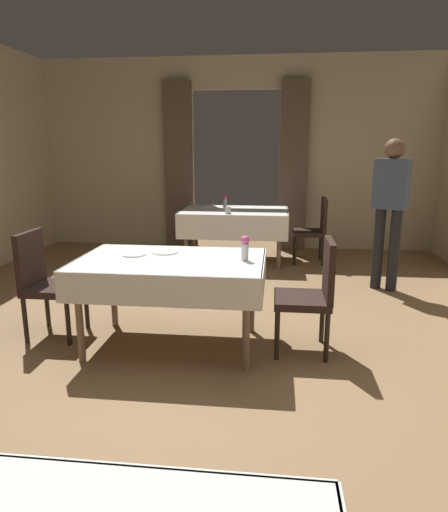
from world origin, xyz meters
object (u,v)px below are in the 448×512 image
object	(u,v)px
person_waiter_by_doorway	(390,202)
dining_table_mid	(171,269)
flower_vase_mid	(245,247)
dining_table_far	(235,217)
plate_mid_b	(165,252)
plate_far_c	(209,206)
chair_mid_right	(313,291)
chair_far_right	(315,227)
flower_vase_far	(225,201)
plate_mid_c	(134,254)
glass_far_b	(228,210)
chair_mid_left	(45,279)

from	to	relation	value
person_waiter_by_doorway	dining_table_mid	bearing A→B (deg)	-139.35
flower_vase_mid	dining_table_mid	bearing A→B (deg)	-178.72
dining_table_far	plate_mid_b	size ratio (longest dim) A/B	6.56
plate_far_c	chair_mid_right	bearing A→B (deg)	-68.37
plate_mid_b	plate_far_c	bearing A→B (deg)	91.38
chair_far_right	person_waiter_by_doorway	distance (m)	1.49
dining_table_far	chair_mid_right	bearing A→B (deg)	-73.14
dining_table_far	flower_vase_far	world-z (taller)	flower_vase_far
dining_table_mid	flower_vase_mid	xyz separation A→B (m)	(0.60, 0.01, 0.19)
plate_mid_c	plate_far_c	distance (m)	3.25
plate_mid_b	plate_mid_c	xyz separation A→B (m)	(-0.24, -0.12, 0.00)
dining_table_far	flower_vase_far	size ratio (longest dim) A/B	7.50
flower_vase_mid	plate_far_c	bearing A→B (deg)	103.08
glass_far_b	plate_far_c	xyz separation A→B (m)	(-0.36, 0.74, -0.04)
chair_mid_right	chair_mid_left	bearing A→B (deg)	178.23
plate_mid_c	dining_table_far	bearing A→B (deg)	78.49
dining_table_mid	dining_table_far	bearing A→B (deg)	85.22
dining_table_mid	plate_mid_b	world-z (taller)	plate_mid_b
plate_mid_c	flower_vase_far	xyz separation A→B (m)	(0.43, 3.02, 0.10)
flower_vase_far	person_waiter_by_doorway	distance (m)	2.41
flower_vase_mid	plate_mid_b	world-z (taller)	flower_vase_mid
plate_mid_c	plate_far_c	bearing A→B (deg)	87.15
chair_far_right	flower_vase_mid	bearing A→B (deg)	-104.81
glass_far_b	dining_table_mid	bearing A→B (deg)	-94.10
plate_far_c	flower_vase_mid	bearing A→B (deg)	-76.92
chair_far_right	dining_table_far	bearing A→B (deg)	-177.97
chair_mid_left	dining_table_far	bearing A→B (deg)	64.22
chair_mid_left	flower_vase_far	bearing A→B (deg)	67.83
chair_mid_right	flower_vase_mid	size ratio (longest dim) A/B	4.63
chair_far_right	glass_far_b	bearing A→B (deg)	-161.13
plate_mid_b	plate_far_c	size ratio (longest dim) A/B	1.12
flower_vase_mid	person_waiter_by_doorway	xyz separation A→B (m)	(1.51, 1.80, 0.17)
plate_mid_c	flower_vase_far	distance (m)	3.06
dining_table_far	chair_mid_right	xyz separation A→B (m)	(0.89, -2.95, -0.14)
flower_vase_mid	person_waiter_by_doorway	bearing A→B (deg)	49.95
flower_vase_far	glass_far_b	bearing A→B (deg)	-79.71
dining_table_mid	plate_mid_c	bearing A→B (deg)	164.69
chair_far_right	flower_vase_far	bearing A→B (deg)	175.22
chair_mid_left	plate_mid_c	distance (m)	0.84
chair_far_right	glass_far_b	world-z (taller)	chair_far_right
plate_mid_b	glass_far_b	size ratio (longest dim) A/B	2.53
plate_mid_b	person_waiter_by_doorway	size ratio (longest dim) A/B	0.13
dining_table_far	plate_mid_c	xyz separation A→B (m)	(-0.59, -2.87, 0.11)
dining_table_far	glass_far_b	xyz separation A→B (m)	(-0.06, -0.37, 0.14)
flower_vase_far	flower_vase_mid	bearing A→B (deg)	-80.74
dining_table_mid	glass_far_b	size ratio (longest dim) A/B	16.61
dining_table_mid	flower_vase_mid	world-z (taller)	flower_vase_mid
plate_mid_b	dining_table_mid	bearing A→B (deg)	-64.72
chair_mid_right	glass_far_b	distance (m)	2.76
glass_far_b	chair_mid_right	bearing A→B (deg)	-69.66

